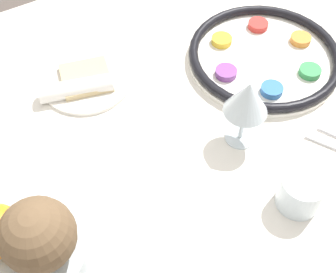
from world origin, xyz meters
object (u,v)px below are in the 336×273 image
napkin_roll (76,89)px  wine_glass (247,99)px  fruit_stand (20,251)px  bread_plate (86,80)px  seder_plate (264,56)px  coconut (38,235)px  cup_mid (301,192)px

napkin_roll → wine_glass: bearing=129.9°
fruit_stand → napkin_roll: size_ratio=1.32×
napkin_roll → bread_plate: bearing=-144.8°
seder_plate → coconut: coconut is taller
bread_plate → cup_mid: cup_mid is taller
fruit_stand → bread_plate: 0.42m
wine_glass → bread_plate: wine_glass is taller
wine_glass → coconut: coconut is taller
wine_glass → cup_mid: wine_glass is taller
seder_plate → fruit_stand: (0.60, 0.20, 0.07)m
coconut → bread_plate: 0.45m
coconut → bread_plate: bearing=-120.2°
wine_glass → seder_plate: bearing=-139.7°
wine_glass → coconut: 0.41m
coconut → cup_mid: (-0.40, 0.08, -0.13)m
coconut → napkin_roll: (-0.18, -0.35, -0.14)m
seder_plate → bread_plate: size_ratio=1.75×
seder_plate → fruit_stand: fruit_stand is taller
coconut → bread_plate: (-0.21, -0.37, -0.16)m
seder_plate → wine_glass: bearing=40.3°
wine_glass → napkin_roll: size_ratio=0.97×
seder_plate → fruit_stand: bearing=18.0°
wine_glass → napkin_roll: bearing=-50.1°
coconut → napkin_roll: size_ratio=0.66×
napkin_roll → cup_mid: size_ratio=2.03×
napkin_roll → fruit_stand: bearing=55.6°
bread_plate → seder_plate: bearing=158.7°
fruit_stand → bread_plate: fruit_stand is taller
fruit_stand → coconut: size_ratio=2.01×
napkin_roll → cup_mid: 0.48m
fruit_stand → cup_mid: bearing=165.5°
wine_glass → coconut: (0.40, 0.09, 0.06)m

